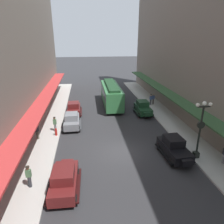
# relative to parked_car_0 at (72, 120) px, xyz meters

# --- Properties ---
(ground_plane) EXTENTS (200.00, 200.00, 0.00)m
(ground_plane) POSITION_rel_parked_car_0_xyz_m (4.76, -6.21, -0.94)
(ground_plane) COLOR #2D2D30
(sidewalk_left) EXTENTS (3.00, 60.00, 0.15)m
(sidewalk_left) POSITION_rel_parked_car_0_xyz_m (-2.74, -6.21, -0.87)
(sidewalk_left) COLOR #B7B5AD
(sidewalk_left) RESTS_ON ground
(sidewalk_right) EXTENTS (3.00, 60.00, 0.15)m
(sidewalk_right) POSITION_rel_parked_car_0_xyz_m (12.26, -6.21, -0.87)
(sidewalk_right) COLOR #B7B5AD
(sidewalk_right) RESTS_ON ground
(parked_car_0) EXTENTS (2.19, 4.28, 1.84)m
(parked_car_0) POSITION_rel_parked_car_0_xyz_m (0.00, 0.00, 0.00)
(parked_car_0) COLOR slate
(parked_car_0) RESTS_ON ground
(parked_car_1) EXTENTS (2.14, 4.26, 1.84)m
(parked_car_1) POSITION_rel_parked_car_0_xyz_m (0.06, 4.29, 0.00)
(parked_car_1) COLOR #591919
(parked_car_1) RESTS_ON ground
(parked_car_2) EXTENTS (2.31, 4.32, 1.84)m
(parked_car_2) POSITION_rel_parked_car_0_xyz_m (9.31, -7.63, 0.00)
(parked_car_2) COLOR black
(parked_car_2) RESTS_ON ground
(parked_car_3) EXTENTS (2.25, 4.30, 1.84)m
(parked_car_3) POSITION_rel_parked_car_0_xyz_m (0.02, -10.75, 0.00)
(parked_car_3) COLOR #591919
(parked_car_3) RESTS_ON ground
(parked_car_4) EXTENTS (2.17, 4.27, 1.84)m
(parked_car_4) POSITION_rel_parked_car_0_xyz_m (9.57, 3.31, 0.00)
(parked_car_4) COLOR #193D23
(parked_car_4) RESTS_ON ground
(streetcar) EXTENTS (2.64, 9.63, 3.46)m
(streetcar) POSITION_rel_parked_car_0_xyz_m (5.71, 7.66, 0.96)
(streetcar) COLOR #33723F
(streetcar) RESTS_ON ground
(lamp_post_with_clock) EXTENTS (1.42, 0.44, 5.16)m
(lamp_post_with_clock) POSITION_rel_parked_car_0_xyz_m (11.16, -8.18, 2.04)
(lamp_post_with_clock) COLOR black
(lamp_post_with_clock) RESTS_ON sidewalk_right
(fire_hydrant) EXTENTS (0.24, 0.24, 0.82)m
(fire_hydrant) POSITION_rel_parked_car_0_xyz_m (-1.59, -2.17, -0.38)
(fire_hydrant) COLOR #B21E19
(fire_hydrant) RESTS_ON sidewalk_left
(pedestrian_1) EXTENTS (0.36, 0.28, 1.67)m
(pedestrian_1) POSITION_rel_parked_car_0_xyz_m (-1.80, -1.06, 0.07)
(pedestrian_1) COLOR slate
(pedestrian_1) RESTS_ON sidewalk_left
(pedestrian_2) EXTENTS (0.36, 0.28, 1.67)m
(pedestrian_2) POSITION_rel_parked_car_0_xyz_m (11.81, 6.73, 0.07)
(pedestrian_2) COLOR #2D2D33
(pedestrian_2) RESTS_ON sidewalk_right
(pedestrian_3) EXTENTS (0.36, 0.24, 1.64)m
(pedestrian_3) POSITION_rel_parked_car_0_xyz_m (12.27, 6.91, 0.05)
(pedestrian_3) COLOR #4C4238
(pedestrian_3) RESTS_ON sidewalk_right
(pedestrian_4) EXTENTS (0.36, 0.28, 1.67)m
(pedestrian_4) POSITION_rel_parked_car_0_xyz_m (-2.44, -10.18, 0.07)
(pedestrian_4) COLOR #2D2D33
(pedestrian_4) RESTS_ON sidewalk_left
(pedestrian_5) EXTENTS (0.36, 0.28, 1.67)m
(pedestrian_5) POSITION_rel_parked_car_0_xyz_m (-3.37, -2.75, 0.07)
(pedestrian_5) COLOR #4C4238
(pedestrian_5) RESTS_ON sidewalk_left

